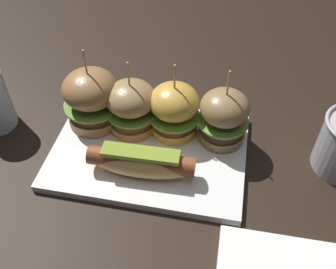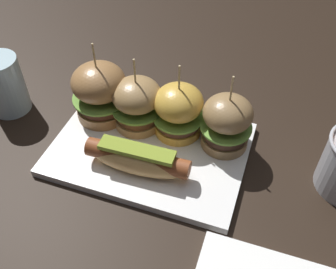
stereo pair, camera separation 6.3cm
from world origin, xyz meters
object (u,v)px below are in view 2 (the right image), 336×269
slider_center_left (137,103)px  slider_far_left (100,91)px  slider_far_right (227,122)px  water_glass (4,85)px  hot_dog (139,160)px  platter_main (150,149)px  slider_center_right (178,110)px

slider_center_left → slider_far_left: bearing=179.3°
slider_center_left → slider_far_right: bearing=0.9°
slider_center_left → water_glass: size_ratio=1.25×
slider_far_right → hot_dog: bearing=-138.2°
platter_main → slider_far_right: bearing=22.8°
hot_dog → slider_center_left: size_ratio=1.23×
slider_center_left → water_glass: 0.26m
slider_center_right → water_glass: slider_center_right is taller
platter_main → slider_far_right: slider_far_right is taller
slider_center_left → hot_dog: bearing=-66.3°
slider_far_left → slider_far_right: bearing=0.4°
slider_center_left → water_glass: bearing=-173.9°
platter_main → slider_center_right: (0.03, 0.05, 0.06)m
slider_center_left → slider_center_right: same height
platter_main → slider_far_right: 0.14m
hot_dog → slider_center_left: (-0.04, 0.10, 0.02)m
slider_center_left → water_glass: (-0.25, -0.03, -0.01)m
slider_far_left → slider_far_right: slider_far_left is taller
hot_dog → water_glass: (-0.30, 0.07, 0.02)m
hot_dog → slider_center_right: (0.03, 0.11, 0.02)m
platter_main → slider_center_left: bearing=130.8°
slider_center_left → slider_center_right: 0.07m
slider_far_left → slider_center_left: bearing=-0.7°
water_glass → slider_far_right: bearing=4.1°
slider_center_left → slider_far_right: size_ratio=0.97×
hot_dog → water_glass: bearing=166.4°
hot_dog → slider_far_right: size_ratio=1.20×
slider_center_right → slider_far_left: bearing=-177.9°
hot_dog → slider_far_right: bearing=41.8°
platter_main → slider_far_left: bearing=156.8°
platter_main → slider_center_left: 0.08m
platter_main → hot_dog: bearing=-86.5°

